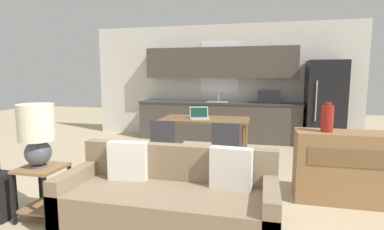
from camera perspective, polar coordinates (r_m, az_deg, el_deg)
ground_plane at (r=3.17m, az=-7.85°, el=-20.92°), size 20.00×20.00×0.00m
wall_back at (r=7.29m, az=5.47°, el=6.32°), size 6.40×0.07×2.70m
kitchen_counter at (r=7.02m, az=5.21°, el=2.09°), size 3.72×0.65×2.15m
refrigerator at (r=6.94m, az=23.90°, el=1.96°), size 0.76×0.76×1.82m
dining_table at (r=5.19m, az=2.51°, el=-1.41°), size 1.49×0.81×0.77m
couch at (r=3.04m, az=-4.31°, el=-15.30°), size 2.05×0.80×0.83m
side_table at (r=3.59m, az=-26.61°, el=-11.69°), size 0.42×0.42×0.56m
table_lamp at (r=3.45m, az=-27.48°, el=-2.73°), size 0.36×0.36×0.66m
credenza at (r=4.05m, az=27.04°, el=-8.82°), size 1.13×0.46×0.85m
vase at (r=3.86m, az=24.37°, el=-0.56°), size 0.14×0.14×0.35m
dining_chair_near_right at (r=4.44m, az=6.67°, el=-5.80°), size 0.44×0.44×0.83m
dining_chair_near_left at (r=4.67m, az=-5.02°, el=-5.10°), size 0.43×0.43×0.83m
laptop at (r=5.14m, az=1.41°, el=-0.16°), size 0.38×0.34×0.20m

